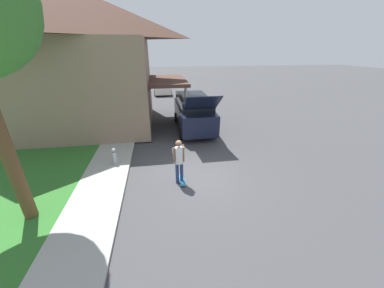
# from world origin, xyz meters

# --- Properties ---
(ground_plane) EXTENTS (120.00, 120.00, 0.00)m
(ground_plane) POSITION_xyz_m (0.00, 0.00, 0.00)
(ground_plane) COLOR #3D3D3F
(lawn) EXTENTS (10.00, 80.00, 0.08)m
(lawn) POSITION_xyz_m (-8.00, 6.00, 0.04)
(lawn) COLOR #2D6B28
(lawn) RESTS_ON ground_plane
(sidewalk) EXTENTS (1.80, 80.00, 0.10)m
(sidewalk) POSITION_xyz_m (-3.60, 6.00, 0.05)
(sidewalk) COLOR #9E9E99
(sidewalk) RESTS_ON ground_plane
(house) EXTENTS (13.61, 8.09, 8.46)m
(house) POSITION_xyz_m (-7.17, 7.28, 4.48)
(house) COLOR #89705B
(house) RESTS_ON lawn
(suv_parked) EXTENTS (2.16, 5.87, 2.78)m
(suv_parked) POSITION_xyz_m (0.91, 5.54, 1.15)
(suv_parked) COLOR black
(suv_parked) RESTS_ON ground_plane
(car_down_street) EXTENTS (1.94, 4.16, 1.36)m
(car_down_street) POSITION_xyz_m (-0.66, 18.15, 0.66)
(car_down_street) COLOR silver
(car_down_street) RESTS_ON ground_plane
(skateboarder) EXTENTS (0.41, 0.24, 1.80)m
(skateboarder) POSITION_xyz_m (-0.63, -0.47, 1.01)
(skateboarder) COLOR navy
(skateboarder) RESTS_ON ground_plane
(skateboard) EXTENTS (0.21, 0.81, 0.10)m
(skateboard) POSITION_xyz_m (-0.54, -0.44, 0.08)
(skateboard) COLOR #236B99
(skateboard) RESTS_ON ground_plane
(fire_hydrant) EXTENTS (0.20, 0.20, 0.74)m
(fire_hydrant) POSITION_xyz_m (-3.34, 1.36, 0.45)
(fire_hydrant) COLOR #99999E
(fire_hydrant) RESTS_ON sidewalk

